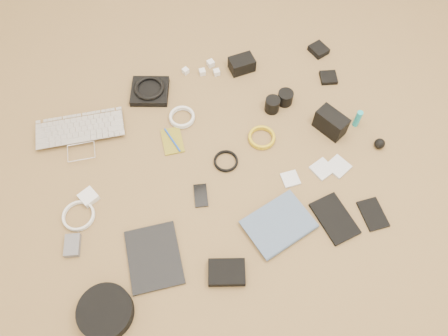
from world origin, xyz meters
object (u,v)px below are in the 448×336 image
object	(u,v)px
laptop	(81,140)
dslr_camera	(242,64)
paperback	(293,244)
phone	(201,196)
headphone_case	(105,312)
tablet	(154,257)

from	to	relation	value
laptop	dslr_camera	size ratio (longest dim) A/B	3.32
laptop	dslr_camera	distance (m)	0.80
paperback	phone	bearing A→B (deg)	26.55
laptop	dslr_camera	world-z (taller)	dslr_camera
headphone_case	laptop	bearing A→B (deg)	85.53
laptop	paperback	distance (m)	0.99
dslr_camera	paperback	distance (m)	0.89
dslr_camera	headphone_case	world-z (taller)	dslr_camera
tablet	headphone_case	bearing A→B (deg)	-140.29
dslr_camera	headphone_case	size ratio (longest dim) A/B	0.59
phone	headphone_case	distance (m)	0.55
laptop	dslr_camera	xyz separation A→B (m)	(0.79, 0.14, 0.02)
tablet	phone	distance (m)	0.30
laptop	headphone_case	xyz separation A→B (m)	(-0.06, -0.74, 0.01)
headphone_case	paperback	xyz separation A→B (m)	(0.71, 0.00, -0.01)
dslr_camera	headphone_case	distance (m)	1.22
dslr_camera	headphone_case	xyz separation A→B (m)	(-0.85, -0.88, -0.01)
phone	dslr_camera	bearing A→B (deg)	68.76
laptop	headphone_case	size ratio (longest dim) A/B	1.95
laptop	tablet	world-z (taller)	laptop
headphone_case	dslr_camera	bearing A→B (deg)	46.09
tablet	paperback	xyz separation A→B (m)	(0.51, -0.13, 0.01)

